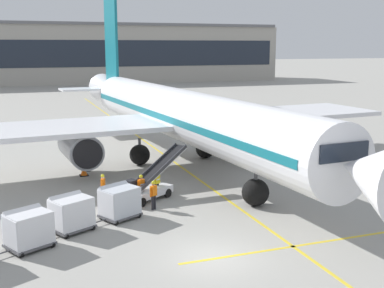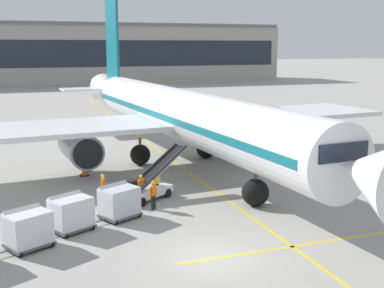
{
  "view_description": "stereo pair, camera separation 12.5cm",
  "coord_description": "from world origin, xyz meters",
  "px_view_note": "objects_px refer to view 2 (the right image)",
  "views": [
    {
      "loc": [
        -7.94,
        -19.45,
        9.46
      ],
      "look_at": [
        2.43,
        9.3,
        3.37
      ],
      "focal_mm": 46.15,
      "sensor_mm": 36.0,
      "label": 1
    },
    {
      "loc": [
        -7.82,
        -19.49,
        9.46
      ],
      "look_at": [
        2.43,
        9.3,
        3.37
      ],
      "focal_mm": 46.15,
      "sensor_mm": 36.0,
      "label": 2
    }
  ],
  "objects_px": {
    "ground_crew_by_carts": "(103,186)",
    "ground_crew_wingwalker": "(141,186)",
    "baggage_cart_second": "(71,212)",
    "safety_cone_wingtip": "(86,166)",
    "baggage_cart_lead": "(119,201)",
    "parked_airplane": "(178,115)",
    "baggage_cart_third": "(28,228)",
    "safety_cone_engine_keepout": "(84,171)",
    "ground_crew_marshaller": "(153,193)",
    "belt_loader": "(149,185)",
    "ground_crew_by_loader": "(157,181)"
  },
  "relations": [
    {
      "from": "ground_crew_by_carts",
      "to": "ground_crew_wingwalker",
      "type": "relative_size",
      "value": 1.0
    },
    {
      "from": "baggage_cart_second",
      "to": "safety_cone_wingtip",
      "type": "height_order",
      "value": "baggage_cart_second"
    },
    {
      "from": "baggage_cart_lead",
      "to": "parked_airplane",
      "type": "bearing_deg",
      "value": 57.39
    },
    {
      "from": "baggage_cart_third",
      "to": "safety_cone_wingtip",
      "type": "distance_m",
      "value": 14.8
    },
    {
      "from": "ground_crew_by_carts",
      "to": "safety_cone_engine_keepout",
      "type": "height_order",
      "value": "ground_crew_by_carts"
    },
    {
      "from": "baggage_cart_second",
      "to": "ground_crew_by_carts",
      "type": "xyz_separation_m",
      "value": [
        2.42,
        4.38,
        -0.0
      ]
    },
    {
      "from": "ground_crew_by_carts",
      "to": "ground_crew_marshaller",
      "type": "distance_m",
      "value": 3.58
    },
    {
      "from": "baggage_cart_lead",
      "to": "safety_cone_wingtip",
      "type": "bearing_deg",
      "value": 91.41
    },
    {
      "from": "safety_cone_wingtip",
      "to": "belt_loader",
      "type": "bearing_deg",
      "value": -71.84
    },
    {
      "from": "ground_crew_by_loader",
      "to": "ground_crew_by_carts",
      "type": "bearing_deg",
      "value": 177.45
    },
    {
      "from": "ground_crew_wingwalker",
      "to": "belt_loader",
      "type": "bearing_deg",
      "value": 40.95
    },
    {
      "from": "safety_cone_wingtip",
      "to": "baggage_cart_second",
      "type": "bearing_deg",
      "value": -101.12
    },
    {
      "from": "parked_airplane",
      "to": "baggage_cart_second",
      "type": "relative_size",
      "value": 16.87
    },
    {
      "from": "baggage_cart_lead",
      "to": "ground_crew_marshaller",
      "type": "bearing_deg",
      "value": 19.99
    },
    {
      "from": "ground_crew_by_loader",
      "to": "ground_crew_marshaller",
      "type": "bearing_deg",
      "value": -110.18
    },
    {
      "from": "ground_crew_by_carts",
      "to": "ground_crew_marshaller",
      "type": "bearing_deg",
      "value": -45.36
    },
    {
      "from": "baggage_cart_third",
      "to": "safety_cone_wingtip",
      "type": "bearing_deg",
      "value": 71.85
    },
    {
      "from": "belt_loader",
      "to": "parked_airplane",
      "type": "bearing_deg",
      "value": 60.43
    },
    {
      "from": "baggage_cart_lead",
      "to": "ground_crew_wingwalker",
      "type": "xyz_separation_m",
      "value": [
        1.87,
        2.42,
        -0.0
      ]
    },
    {
      "from": "belt_loader",
      "to": "ground_crew_marshaller",
      "type": "bearing_deg",
      "value": -97.45
    },
    {
      "from": "ground_crew_by_carts",
      "to": "ground_crew_marshaller",
      "type": "xyz_separation_m",
      "value": [
        2.52,
        -2.55,
        0.0
      ]
    },
    {
      "from": "safety_cone_engine_keepout",
      "to": "safety_cone_wingtip",
      "type": "height_order",
      "value": "safety_cone_wingtip"
    },
    {
      "from": "parked_airplane",
      "to": "safety_cone_wingtip",
      "type": "xyz_separation_m",
      "value": [
        -7.45,
        0.2,
        -3.7
      ]
    },
    {
      "from": "baggage_cart_second",
      "to": "ground_crew_by_loader",
      "type": "distance_m",
      "value": 7.19
    },
    {
      "from": "ground_crew_marshaller",
      "to": "safety_cone_wingtip",
      "type": "height_order",
      "value": "ground_crew_marshaller"
    },
    {
      "from": "parked_airplane",
      "to": "baggage_cart_lead",
      "type": "height_order",
      "value": "parked_airplane"
    },
    {
      "from": "belt_loader",
      "to": "safety_cone_wingtip",
      "type": "xyz_separation_m",
      "value": [
        -2.77,
        8.45,
        -0.52
      ]
    },
    {
      "from": "baggage_cart_second",
      "to": "safety_cone_wingtip",
      "type": "bearing_deg",
      "value": 78.88
    },
    {
      "from": "baggage_cart_lead",
      "to": "baggage_cart_second",
      "type": "height_order",
      "value": "same"
    },
    {
      "from": "baggage_cart_lead",
      "to": "baggage_cart_third",
      "type": "height_order",
      "value": "same"
    },
    {
      "from": "parked_airplane",
      "to": "baggage_cart_third",
      "type": "bearing_deg",
      "value": -131.04
    },
    {
      "from": "baggage_cart_third",
      "to": "ground_crew_by_carts",
      "type": "height_order",
      "value": "baggage_cart_third"
    },
    {
      "from": "baggage_cart_second",
      "to": "ground_crew_marshaller",
      "type": "bearing_deg",
      "value": 20.39
    },
    {
      "from": "parked_airplane",
      "to": "safety_cone_wingtip",
      "type": "distance_m",
      "value": 8.32
    },
    {
      "from": "ground_crew_by_loader",
      "to": "safety_cone_wingtip",
      "type": "distance_m",
      "value": 8.89
    },
    {
      "from": "baggage_cart_lead",
      "to": "ground_crew_marshaller",
      "type": "xyz_separation_m",
      "value": [
        2.21,
        0.8,
        -0.0
      ]
    },
    {
      "from": "ground_crew_by_loader",
      "to": "safety_cone_wingtip",
      "type": "height_order",
      "value": "ground_crew_by_loader"
    },
    {
      "from": "belt_loader",
      "to": "safety_cone_engine_keepout",
      "type": "distance_m",
      "value": 7.74
    },
    {
      "from": "parked_airplane",
      "to": "ground_crew_marshaller",
      "type": "xyz_separation_m",
      "value": [
        -4.96,
        -10.4,
        -3.05
      ]
    },
    {
      "from": "baggage_cart_second",
      "to": "ground_crew_by_carts",
      "type": "height_order",
      "value": "baggage_cart_second"
    },
    {
      "from": "ground_crew_by_carts",
      "to": "safety_cone_wingtip",
      "type": "xyz_separation_m",
      "value": [
        0.03,
        8.05,
        -0.65
      ]
    },
    {
      "from": "parked_airplane",
      "to": "baggage_cart_lead",
      "type": "bearing_deg",
      "value": -122.61
    },
    {
      "from": "baggage_cart_third",
      "to": "safety_cone_engine_keepout",
      "type": "xyz_separation_m",
      "value": [
        4.29,
        12.68,
        -0.65
      ]
    },
    {
      "from": "ground_crew_by_loader",
      "to": "safety_cone_engine_keepout",
      "type": "bearing_deg",
      "value": 118.33
    },
    {
      "from": "belt_loader",
      "to": "ground_crew_by_carts",
      "type": "height_order",
      "value": "belt_loader"
    },
    {
      "from": "belt_loader",
      "to": "ground_crew_by_carts",
      "type": "distance_m",
      "value": 2.83
    },
    {
      "from": "belt_loader",
      "to": "ground_crew_marshaller",
      "type": "xyz_separation_m",
      "value": [
        -0.28,
        -2.16,
        0.13
      ]
    },
    {
      "from": "baggage_cart_third",
      "to": "baggage_cart_lead",
      "type": "bearing_deg",
      "value": 28.43
    },
    {
      "from": "belt_loader",
      "to": "ground_crew_by_loader",
      "type": "relative_size",
      "value": 2.94
    },
    {
      "from": "ground_crew_by_loader",
      "to": "safety_cone_engine_keepout",
      "type": "distance_m",
      "value": 7.79
    }
  ]
}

